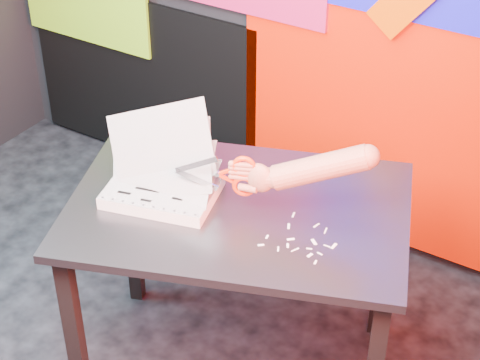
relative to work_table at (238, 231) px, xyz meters
The scene contains 6 objects.
backdrop 1.05m from the work_table, 109.52° to the left, with size 2.88×0.05×2.08m.
work_table is the anchor object (origin of this frame).
printout_stack 0.28m from the work_table, 161.09° to the right, with size 0.43×0.34×0.34m.
scissors 0.24m from the work_table, 55.90° to the right, with size 0.24×0.11×0.15m.
hand_forearm 0.36m from the work_table, 16.85° to the left, with size 0.41×0.21×0.20m.
paper_clippings 0.29m from the work_table, 10.62° to the right, with size 0.20×0.21×0.00m.
Camera 1 is at (1.49, -1.23, 2.28)m, focal length 60.00 mm.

